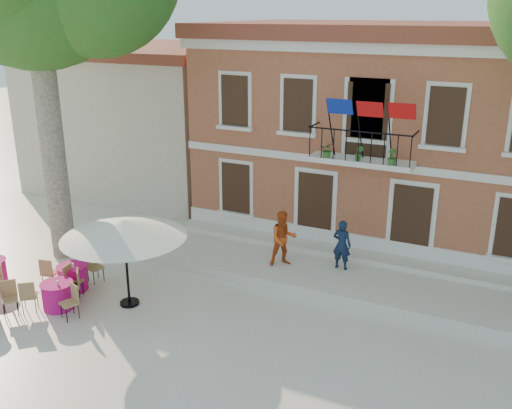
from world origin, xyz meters
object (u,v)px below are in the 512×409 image
(pedestrian_orange, at_px, (283,239))
(cafe_table_3, at_px, (73,276))
(patio_umbrella, at_px, (124,229))
(cafe_table_1, at_px, (58,294))
(pedestrian_navy, at_px, (342,245))

(pedestrian_orange, bearing_deg, cafe_table_3, 178.86)
(pedestrian_orange, distance_m, cafe_table_3, 6.43)
(patio_umbrella, height_order, cafe_table_1, patio_umbrella)
(pedestrian_navy, xyz_separation_m, cafe_table_1, (-6.49, -5.32, -0.66))
(patio_umbrella, relative_size, cafe_table_1, 1.84)
(pedestrian_orange, relative_size, cafe_table_1, 0.95)
(patio_umbrella, distance_m, cafe_table_3, 2.77)
(patio_umbrella, bearing_deg, cafe_table_1, -147.46)
(cafe_table_1, height_order, cafe_table_3, same)
(cafe_table_1, relative_size, cafe_table_3, 1.01)
(pedestrian_orange, distance_m, cafe_table_1, 6.79)
(pedestrian_navy, relative_size, pedestrian_orange, 0.90)
(patio_umbrella, bearing_deg, pedestrian_navy, 41.34)
(pedestrian_navy, bearing_deg, cafe_table_1, 42.34)
(patio_umbrella, bearing_deg, cafe_table_3, 179.84)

